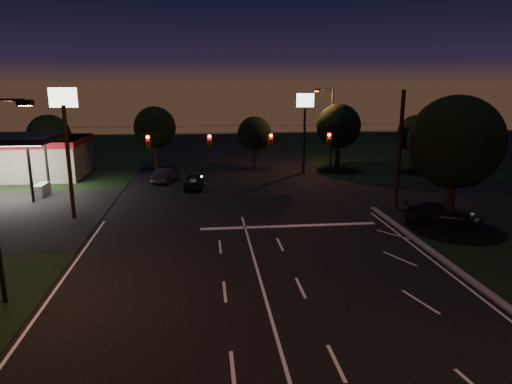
{
  "coord_description": "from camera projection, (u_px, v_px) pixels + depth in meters",
  "views": [
    {
      "loc": [
        -2.54,
        -17.61,
        9.47
      ],
      "look_at": [
        0.48,
        9.19,
        3.0
      ],
      "focal_mm": 32.0,
      "sensor_mm": 36.0,
      "label": 1
    }
  ],
  "objects": [
    {
      "name": "tree_far_d",
      "position": [
        338.0,
        127.0,
        49.77
      ],
      "size": [
        4.8,
        4.8,
        7.3
      ],
      "color": "black",
      "rests_on": "ground"
    },
    {
      "name": "tree_far_b",
      "position": [
        155.0,
        128.0,
        50.53
      ],
      "size": [
        4.6,
        4.6,
        6.98
      ],
      "color": "black",
      "rests_on": "ground"
    },
    {
      "name": "ground",
      "position": [
        269.0,
        310.0,
        19.5
      ],
      "size": [
        140.0,
        140.0,
        0.0
      ],
      "primitive_type": "plane",
      "color": "black",
      "rests_on": "ground"
    },
    {
      "name": "tree_far_e",
      "position": [
        416.0,
        134.0,
        48.85
      ],
      "size": [
        4.0,
        4.0,
        6.18
      ],
      "color": "black",
      "rests_on": "ground"
    },
    {
      "name": "signal_span",
      "position": [
        240.0,
        140.0,
        32.68
      ],
      "size": [
        24.0,
        0.4,
        1.56
      ],
      "color": "black",
      "rests_on": "ground"
    },
    {
      "name": "gas_station",
      "position": [
        12.0,
        155.0,
        45.93
      ],
      "size": [
        14.2,
        16.1,
        5.25
      ],
      "color": "gray",
      "rests_on": "ground"
    },
    {
      "name": "car_oncoming_a",
      "position": [
        194.0,
        181.0,
        41.71
      ],
      "size": [
        1.94,
        4.24,
        1.41
      ],
      "primitive_type": "imported",
      "rotation": [
        0.0,
        0.0,
        3.07
      ],
      "color": "black",
      "rests_on": "ground"
    },
    {
      "name": "tree_far_c",
      "position": [
        255.0,
        134.0,
        50.91
      ],
      "size": [
        3.8,
        3.8,
        5.86
      ],
      "color": "black",
      "rests_on": "ground"
    },
    {
      "name": "utility_pole_right",
      "position": [
        395.0,
        208.0,
        35.3
      ],
      "size": [
        0.3,
        0.3,
        9.0
      ],
      "primitive_type": "cylinder",
      "color": "black",
      "rests_on": "ground"
    },
    {
      "name": "utility_pole_left",
      "position": [
        74.0,
        218.0,
        32.69
      ],
      "size": [
        0.28,
        0.28,
        8.0
      ],
      "primitive_type": "cylinder",
      "color": "black",
      "rests_on": "ground"
    },
    {
      "name": "street_light_right_far",
      "position": [
        329.0,
        122.0,
        50.42
      ],
      "size": [
        2.2,
        0.35,
        9.0
      ],
      "color": "black",
      "rests_on": "ground"
    },
    {
      "name": "tree_right_near",
      "position": [
        455.0,
        143.0,
        29.47
      ],
      "size": [
        6.0,
        6.0,
        8.76
      ],
      "color": "black",
      "rests_on": "ground"
    },
    {
      "name": "pole_sign_left_near",
      "position": [
        65.0,
        114.0,
        37.61
      ],
      "size": [
        2.2,
        0.3,
        9.1
      ],
      "color": "black",
      "rests_on": "ground"
    },
    {
      "name": "cross_street_right",
      "position": [
        484.0,
        202.0,
        37.14
      ],
      "size": [
        20.0,
        16.0,
        0.02
      ],
      "primitive_type": "cube",
      "color": "black",
      "rests_on": "ground"
    },
    {
      "name": "tree_far_a",
      "position": [
        50.0,
        136.0,
        45.65
      ],
      "size": [
        4.2,
        4.2,
        6.42
      ],
      "color": "black",
      "rests_on": "ground"
    },
    {
      "name": "car_cross",
      "position": [
        443.0,
        215.0,
        30.97
      ],
      "size": [
        5.57,
        3.73,
        1.5
      ],
      "primitive_type": "imported",
      "rotation": [
        0.0,
        0.0,
        1.22
      ],
      "color": "black",
      "rests_on": "ground"
    },
    {
      "name": "stop_bar",
      "position": [
        289.0,
        226.0,
        30.94
      ],
      "size": [
        12.0,
        0.5,
        0.01
      ],
      "primitive_type": "cube",
      "color": "silver",
      "rests_on": "ground"
    },
    {
      "name": "pole_sign_right",
      "position": [
        305.0,
        114.0,
        47.91
      ],
      "size": [
        1.8,
        0.3,
        8.4
      ],
      "color": "black",
      "rests_on": "ground"
    },
    {
      "name": "car_oncoming_b",
      "position": [
        166.0,
        175.0,
        44.46
      ],
      "size": [
        2.64,
        4.56,
        1.42
      ],
      "primitive_type": "imported",
      "rotation": [
        0.0,
        0.0,
        2.86
      ],
      "color": "black",
      "rests_on": "ground"
    }
  ]
}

